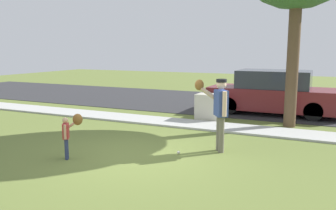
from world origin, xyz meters
TOP-DOWN VIEW (x-y plane):
  - ground_plane at (0.00, 3.50)m, footprint 48.00×48.00m
  - sidewalk_strip at (0.00, 3.60)m, footprint 36.00×1.20m
  - road_surface at (0.00, 8.60)m, footprint 36.00×6.80m
  - person_adult at (1.58, 1.14)m, footprint 0.87×0.52m
  - person_child at (-1.26, -0.79)m, footprint 0.38×0.52m
  - baseball at (0.81, 0.53)m, footprint 0.07×0.07m
  - utility_cabinet at (0.20, 4.62)m, footprint 0.85×0.65m
  - parked_suv_maroon at (2.02, 6.74)m, footprint 4.70×1.90m

SIDE VIEW (x-z plane):
  - ground_plane at x=0.00m, z-range 0.00..0.00m
  - road_surface at x=0.00m, z-range 0.00..0.02m
  - sidewalk_strip at x=0.00m, z-range 0.00..0.06m
  - baseball at x=0.81m, z-range 0.00..0.07m
  - utility_cabinet at x=0.20m, z-range 0.00..0.90m
  - person_child at x=-1.26m, z-range 0.15..1.15m
  - parked_suv_maroon at x=2.02m, z-range -0.02..1.60m
  - person_adult at x=1.58m, z-range 0.22..1.95m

